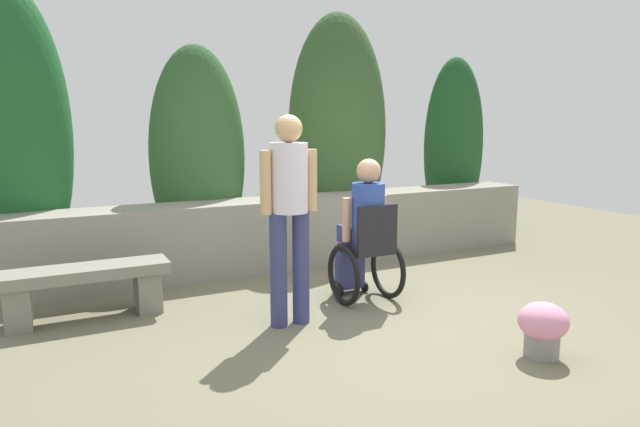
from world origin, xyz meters
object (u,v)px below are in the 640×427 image
Objects in this scene: person_standing_companion at (289,206)px; flower_pot_terracotta_by_wall at (543,327)px; person_in_wheelchair at (365,235)px; stone_bench at (85,285)px.

person_standing_companion is 2.09m from flower_pot_terracotta_by_wall.
person_in_wheelchair is at bearing 8.73° from person_standing_companion.
person_in_wheelchair is (2.37, -0.63, 0.32)m from stone_bench.
flower_pot_terracotta_by_wall is at bearing -54.89° from person_standing_companion.
flower_pot_terracotta_by_wall is at bearing -75.98° from person_in_wheelchair.
stone_bench is 1.88m from person_standing_companion.
stone_bench reaches higher than flower_pot_terracotta_by_wall.
person_in_wheelchair reaches higher than stone_bench.
stone_bench is 0.81× the size of person_standing_companion.
stone_bench is at bearing 140.75° from flower_pot_terracotta_by_wall.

